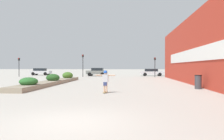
% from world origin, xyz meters
% --- Properties ---
extents(ground_plane, '(300.00, 300.00, 0.00)m').
position_xyz_m(ground_plane, '(0.00, 0.00, 0.00)').
color(ground_plane, '#ADA89E').
extents(building_wall_right, '(0.67, 37.12, 6.80)m').
position_xyz_m(building_wall_right, '(8.08, 12.54, 3.40)').
color(building_wall_right, '#B23323').
rests_on(building_wall_right, ground_plane).
extents(planter_box, '(1.59, 15.42, 1.09)m').
position_xyz_m(planter_box, '(-5.90, 14.67, 0.33)').
color(planter_box, gray).
rests_on(planter_box, ground_plane).
extents(skateboard, '(0.29, 0.73, 0.09)m').
position_xyz_m(skateboard, '(0.25, 7.63, 0.07)').
color(skateboard, olive).
rests_on(skateboard, ground_plane).
extents(skateboarder, '(1.32, 0.28, 1.42)m').
position_xyz_m(skateboarder, '(0.25, 7.63, 0.95)').
color(skateboarder, tan).
rests_on(skateboarder, skateboard).
extents(trash_bin, '(0.54, 0.54, 1.10)m').
position_xyz_m(trash_bin, '(7.19, 10.88, 0.55)').
color(trash_bin, '#38383D').
rests_on(trash_bin, ground_plane).
extents(car_leftmost, '(4.13, 1.88, 1.44)m').
position_xyz_m(car_leftmost, '(-16.63, 37.08, 0.76)').
color(car_leftmost, '#BCBCC1').
rests_on(car_leftmost, ground_plane).
extents(car_center_left, '(4.24, 1.92, 1.37)m').
position_xyz_m(car_center_left, '(16.94, 36.22, 0.75)').
color(car_center_left, navy).
rests_on(car_center_left, ground_plane).
extents(car_center_right, '(4.41, 1.89, 1.36)m').
position_xyz_m(car_center_right, '(5.98, 35.32, 0.73)').
color(car_center_right, '#BCBCC1').
rests_on(car_center_right, ground_plane).
extents(car_rightmost, '(3.86, 1.97, 1.53)m').
position_xyz_m(car_rightmost, '(-4.39, 34.07, 0.82)').
color(car_rightmost, slate).
rests_on(car_rightmost, ground_plane).
extents(traffic_light_left, '(0.28, 0.30, 3.83)m').
position_xyz_m(traffic_light_left, '(-6.19, 30.05, 2.58)').
color(traffic_light_left, black).
rests_on(traffic_light_left, ground_plane).
extents(traffic_light_right, '(0.28, 0.30, 3.31)m').
position_xyz_m(traffic_light_right, '(6.04, 30.56, 2.27)').
color(traffic_light_right, black).
rests_on(traffic_light_right, ground_plane).
extents(traffic_light_far_left, '(0.28, 0.30, 3.31)m').
position_xyz_m(traffic_light_far_left, '(-17.82, 30.51, 2.27)').
color(traffic_light_far_left, black).
rests_on(traffic_light_far_left, ground_plane).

